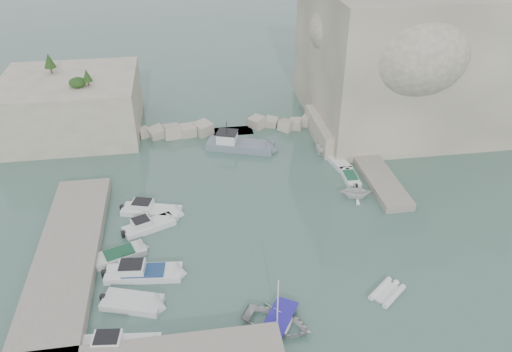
{
  "coord_description": "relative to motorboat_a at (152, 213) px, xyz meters",
  "views": [
    {
      "loc": [
        -6.23,
        -34.48,
        28.23
      ],
      "look_at": [
        0.0,
        6.0,
        3.0
      ],
      "focal_mm": 35.0,
      "sensor_mm": 36.0,
      "label": 1
    }
  ],
  "objects": [
    {
      "name": "ground",
      "position": [
        10.23,
        -5.59,
        0.0
      ],
      "size": [
        400.0,
        400.0,
        0.0
      ],
      "primitive_type": "plane",
      "color": "#476B60",
      "rests_on": "ground"
    },
    {
      "name": "cliff_east",
      "position": [
        33.23,
        17.41,
        8.5
      ],
      "size": [
        26.0,
        22.0,
        17.0
      ],
      "primitive_type": "cube",
      "color": "beige",
      "rests_on": "ground"
    },
    {
      "name": "cliff_terrace",
      "position": [
        23.23,
        12.41,
        1.25
      ],
      "size": [
        8.0,
        10.0,
        2.5
      ],
      "primitive_type": "cube",
      "color": "beige",
      "rests_on": "ground"
    },
    {
      "name": "outcrop_west",
      "position": [
        -9.77,
        19.41,
        3.5
      ],
      "size": [
        16.0,
        14.0,
        7.0
      ],
      "primitive_type": "cube",
      "color": "beige",
      "rests_on": "ground"
    },
    {
      "name": "quay_west",
      "position": [
        -6.77,
        -6.59,
        0.55
      ],
      "size": [
        5.0,
        24.0,
        1.1
      ],
      "primitive_type": "cube",
      "color": "#9E9689",
      "rests_on": "ground"
    },
    {
      "name": "ledge_east",
      "position": [
        23.73,
        4.41,
        0.4
      ],
      "size": [
        3.0,
        16.0,
        0.8
      ],
      "primitive_type": "cube",
      "color": "#9E9689",
      "rests_on": "ground"
    },
    {
      "name": "breakwater",
      "position": [
        9.23,
        16.41,
        0.7
      ],
      "size": [
        28.0,
        3.0,
        1.4
      ],
      "primitive_type": "cube",
      "color": "beige",
      "rests_on": "ground"
    },
    {
      "name": "motorboat_a",
      "position": [
        0.0,
        0.0,
        0.0
      ],
      "size": [
        6.45,
        3.46,
        1.4
      ],
      "primitive_type": null,
      "rotation": [
        0.0,
        0.0,
        -0.28
      ],
      "color": "white",
      "rests_on": "ground"
    },
    {
      "name": "motorboat_b",
      "position": [
        -0.15,
        -2.39,
        0.0
      ],
      "size": [
        5.4,
        3.58,
        1.4
      ],
      "primitive_type": null,
      "rotation": [
        0.0,
        0.0,
        0.41
      ],
      "color": "silver",
      "rests_on": "ground"
    },
    {
      "name": "motorboat_c",
      "position": [
        -2.54,
        -6.09,
        0.0
      ],
      "size": [
        5.14,
        3.34,
        0.7
      ],
      "primitive_type": null,
      "rotation": [
        0.0,
        0.0,
        0.36
      ],
      "color": "silver",
      "rests_on": "ground"
    },
    {
      "name": "motorboat_d",
      "position": [
        -0.4,
        -8.73,
        0.0
      ],
      "size": [
        6.91,
        2.72,
        1.4
      ],
      "primitive_type": null,
      "rotation": [
        0.0,
        0.0,
        -0.11
      ],
      "color": "silver",
      "rests_on": "ground"
    },
    {
      "name": "motorboat_e",
      "position": [
        -1.15,
        -11.87,
        0.0
      ],
      "size": [
        5.35,
        3.49,
        0.7
      ],
      "primitive_type": null,
      "rotation": [
        0.0,
        0.0,
        -0.32
      ],
      "color": "silver",
      "rests_on": "ground"
    },
    {
      "name": "motorboat_f",
      "position": [
        -1.71,
        -15.9,
        0.0
      ],
      "size": [
        6.16,
        2.45,
        1.4
      ],
      "primitive_type": null,
      "rotation": [
        0.0,
        0.0,
        -0.11
      ],
      "color": "white",
      "rests_on": "ground"
    },
    {
      "name": "rowboat",
      "position": [
        9.31,
        -15.58,
        0.0
      ],
      "size": [
        6.27,
        5.81,
        1.06
      ],
      "primitive_type": "imported",
      "rotation": [
        0.0,
        0.0,
        1.01
      ],
      "color": "silver",
      "rests_on": "ground"
    },
    {
      "name": "inflatable_dinghy",
      "position": [
        18.38,
        -13.7,
        0.0
      ],
      "size": [
        3.44,
        3.21,
        0.44
      ],
      "primitive_type": null,
      "rotation": [
        0.0,
        0.0,
        0.68
      ],
      "color": "white",
      "rests_on": "ground"
    },
    {
      "name": "tender_east_a",
      "position": [
        20.23,
        -0.36,
        0.0
      ],
      "size": [
        3.77,
        3.43,
        1.7
      ],
      "primitive_type": "imported",
      "rotation": [
        0.0,
        0.0,
        1.35
      ],
      "color": "white",
      "rests_on": "ground"
    },
    {
      "name": "tender_east_b",
      "position": [
        20.77,
        2.96,
        0.0
      ],
      "size": [
        1.5,
        4.15,
        0.7
      ],
      "primitive_type": null,
      "rotation": [
        0.0,
        0.0,
        1.55
      ],
      "color": "white",
      "rests_on": "ground"
    },
    {
      "name": "tender_east_c",
      "position": [
        20.42,
        6.61,
        0.0
      ],
      "size": [
        2.42,
        4.97,
        0.7
      ],
      "primitive_type": null,
      "rotation": [
        0.0,
        0.0,
        1.76
      ],
      "color": "white",
      "rests_on": "ground"
    },
    {
      "name": "tender_east_d",
      "position": [
        20.69,
        8.68,
        0.0
      ],
      "size": [
        4.75,
        2.13,
        1.78
      ],
      "primitive_type": "imported",
      "rotation": [
        0.0,
        0.0,
        1.66
      ],
      "color": "silver",
      "rests_on": "ground"
    },
    {
      "name": "work_boat",
      "position": [
        10.06,
        11.57,
        0.0
      ],
      "size": [
        8.94,
        5.15,
        2.2
      ],
      "primitive_type": null,
      "rotation": [
        0.0,
        0.0,
        -0.33
      ],
      "color": "slate",
      "rests_on": "ground"
    },
    {
      "name": "rowboat_mast",
      "position": [
        9.31,
        -15.58,
        2.63
      ],
      "size": [
        0.1,
        0.1,
        4.2
      ],
      "primitive_type": "cylinder",
      "color": "white",
      "rests_on": "rowboat"
    }
  ]
}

